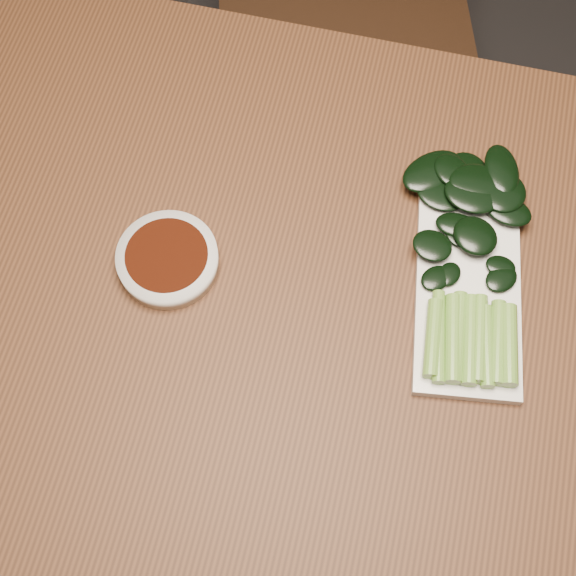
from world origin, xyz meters
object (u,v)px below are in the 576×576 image
at_px(sauce_bowl, 168,259).
at_px(table, 313,325).
at_px(serving_plate, 468,276).
at_px(gai_lan, 470,255).

bearing_deg(sauce_bowl, table, -2.69).
distance_m(sauce_bowl, serving_plate, 0.35).
distance_m(serving_plate, gai_lan, 0.03).
xyz_separation_m(serving_plate, gai_lan, (-0.00, 0.02, 0.02)).
height_order(sauce_bowl, serving_plate, sauce_bowl).
bearing_deg(gai_lan, table, -150.90).
relative_size(table, sauce_bowl, 11.76).
bearing_deg(table, sauce_bowl, 177.31).
distance_m(sauce_bowl, gai_lan, 0.35).
xyz_separation_m(table, serving_plate, (0.17, 0.07, 0.08)).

